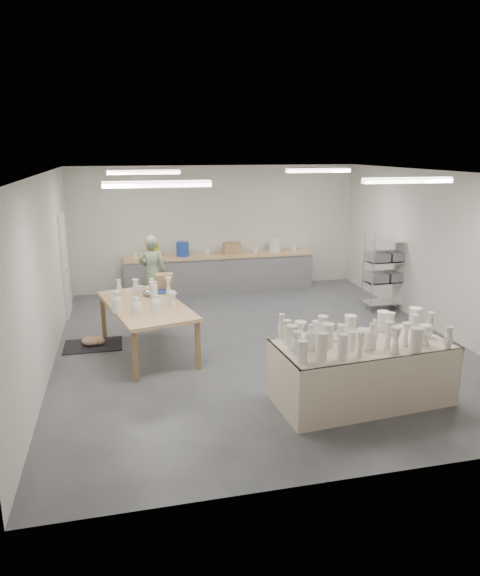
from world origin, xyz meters
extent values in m
plane|color=#424449|center=(0.00, 0.00, 0.00)|extent=(8.00, 8.00, 0.00)
cube|color=white|center=(0.00, 0.00, 2.99)|extent=(7.00, 8.00, 0.02)
cube|color=silver|center=(0.00, 4.00, 1.50)|extent=(7.00, 0.02, 3.00)
cube|color=silver|center=(0.00, -4.00, 1.50)|extent=(7.00, 0.02, 3.00)
cube|color=silver|center=(-3.50, 0.00, 1.50)|extent=(0.02, 8.00, 3.00)
cube|color=silver|center=(3.50, 0.00, 1.50)|extent=(0.02, 8.00, 3.00)
cube|color=white|center=(-3.47, 2.60, 1.05)|extent=(0.05, 0.90, 2.10)
cube|color=white|center=(-1.80, -1.50, 2.94)|extent=(1.40, 0.12, 0.08)
cube|color=white|center=(1.80, -1.50, 2.94)|extent=(1.40, 0.12, 0.08)
cube|color=white|center=(-1.80, 2.00, 2.94)|extent=(1.40, 0.12, 0.08)
cube|color=white|center=(1.80, 2.00, 2.94)|extent=(1.40, 0.12, 0.08)
cube|color=tan|center=(0.00, 3.68, 0.87)|extent=(4.60, 0.60, 0.06)
cube|color=slate|center=(0.00, 3.68, 0.42)|extent=(4.60, 0.55, 0.84)
cylinder|color=gold|center=(-1.60, 3.68, 1.07)|extent=(0.30, 0.30, 0.34)
cylinder|color=#1E3EA6|center=(-0.90, 3.68, 1.07)|extent=(0.30, 0.30, 0.34)
cylinder|color=white|center=(1.40, 3.68, 1.07)|extent=(0.30, 0.30, 0.34)
cube|color=#A97F51|center=(0.30, 3.68, 1.04)|extent=(0.40, 0.30, 0.28)
cylinder|color=white|center=(-2.00, 3.68, 0.97)|extent=(0.10, 0.10, 0.14)
cylinder|color=white|center=(-0.30, 3.68, 0.97)|extent=(0.10, 0.10, 0.14)
cylinder|color=white|center=(0.90, 3.68, 0.97)|extent=(0.10, 0.10, 0.14)
cylinder|color=white|center=(1.90, 3.68, 0.97)|extent=(0.10, 0.10, 0.14)
cylinder|color=silver|center=(2.78, 1.18, 0.90)|extent=(0.02, 0.02, 1.80)
cylinder|color=silver|center=(3.62, 1.18, 0.90)|extent=(0.02, 0.02, 1.80)
cylinder|color=silver|center=(2.78, 1.62, 0.90)|extent=(0.02, 0.02, 1.80)
cylinder|color=silver|center=(3.62, 1.62, 0.90)|extent=(0.02, 0.02, 1.80)
cube|color=silver|center=(3.20, 1.40, 0.15)|extent=(0.88, 0.48, 0.02)
cube|color=silver|center=(3.20, 1.40, 0.60)|extent=(0.88, 0.48, 0.02)
cube|color=silver|center=(3.20, 1.40, 1.05)|extent=(0.88, 0.48, 0.02)
cube|color=silver|center=(3.20, 1.40, 1.50)|extent=(0.88, 0.48, 0.02)
cube|color=slate|center=(2.98, 1.40, 0.72)|extent=(0.38, 0.42, 0.18)
cube|color=slate|center=(3.42, 1.40, 0.72)|extent=(0.38, 0.42, 0.18)
cube|color=slate|center=(2.98, 1.40, 1.17)|extent=(0.38, 0.42, 0.18)
cube|color=slate|center=(3.42, 1.40, 1.17)|extent=(0.38, 0.42, 0.18)
cube|color=olive|center=(0.81, -2.39, 0.37)|extent=(2.20, 1.14, 0.74)
cube|color=#BEAB93|center=(0.81, -2.39, 0.82)|extent=(2.47, 1.33, 0.03)
cube|color=#BEAB93|center=(0.81, -2.93, 0.42)|extent=(2.38, 0.23, 0.84)
cube|color=#BEAB93|center=(0.81, -1.84, 0.42)|extent=(2.38, 0.23, 0.84)
cube|color=tan|center=(-1.97, 0.07, 0.83)|extent=(1.65, 2.49, 0.06)
cube|color=olive|center=(-2.47, -1.00, 0.40)|extent=(0.08, 0.08, 0.80)
cube|color=olive|center=(-1.47, -1.00, 0.40)|extent=(0.08, 0.08, 0.80)
cube|color=olive|center=(-2.47, 1.14, 0.40)|extent=(0.08, 0.08, 0.80)
cube|color=olive|center=(-1.47, 1.14, 0.40)|extent=(0.08, 0.08, 0.80)
ellipsoid|color=silver|center=(-1.87, 0.60, 0.91)|extent=(0.26, 0.26, 0.12)
cylinder|color=#1E3EA6|center=(-1.64, 0.73, 0.87)|extent=(0.26, 0.26, 0.03)
cylinder|color=white|center=(-2.02, 0.83, 0.92)|extent=(0.11, 0.11, 0.12)
cube|color=#A97F51|center=(-1.57, 0.99, 1.00)|extent=(0.32, 0.26, 0.28)
cube|color=black|center=(-2.90, 0.55, 0.01)|extent=(1.00, 0.70, 0.02)
ellipsoid|color=white|center=(-2.90, 0.55, 0.10)|extent=(0.46, 0.38, 0.17)
sphere|color=white|center=(-2.77, 0.47, 0.12)|extent=(0.14, 0.14, 0.14)
imported|color=gray|center=(-1.70, 2.52, 0.81)|extent=(0.67, 0.51, 1.62)
cylinder|color=red|center=(-1.70, 2.79, 0.32)|extent=(0.45, 0.45, 0.04)
cylinder|color=silver|center=(-1.56, 2.74, 0.15)|extent=(0.02, 0.02, 0.30)
cylinder|color=silver|center=(-1.73, 2.93, 0.15)|extent=(0.02, 0.02, 0.30)
cylinder|color=silver|center=(-1.81, 2.69, 0.15)|extent=(0.02, 0.02, 0.30)
camera|label=1|loc=(-2.29, -8.33, 3.39)|focal=32.00mm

